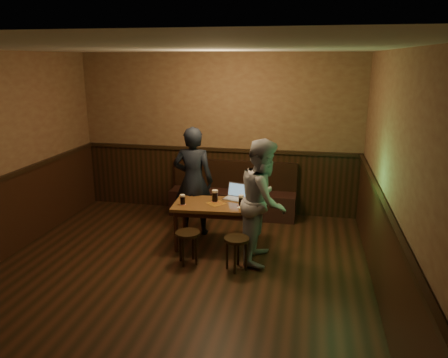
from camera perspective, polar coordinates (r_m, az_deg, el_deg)
room at (r=5.20m, az=-7.23°, el=-1.39°), size 5.04×6.04×2.84m
bench at (r=7.73m, az=1.18°, el=-2.49°), size 2.20×0.50×0.95m
pub_table at (r=6.38m, az=-1.00°, el=-3.95°), size 1.28×0.79×0.67m
stool_left at (r=5.94m, az=-4.75°, el=-7.73°), size 0.41×0.41×0.45m
stool_right at (r=5.75m, az=1.66°, el=-8.50°), size 0.33×0.33×0.45m
pint_left at (r=6.31m, az=-5.42°, el=-2.69°), size 0.10×0.10×0.15m
pint_mid at (r=6.41m, az=-1.20°, el=-2.21°), size 0.11×0.11×0.18m
pint_right at (r=6.23m, az=2.26°, el=-2.82°), size 0.10×0.10×0.16m
laptop at (r=6.55m, az=1.58°, el=-2.08°), size 0.37×0.33×0.22m
menu at (r=6.18m, az=2.89°, el=-3.73°), size 0.26×0.21×0.00m
person_suit at (r=6.80m, az=-4.02°, el=-0.27°), size 0.64×0.43×1.71m
person_grey at (r=5.90m, az=5.19°, el=-2.86°), size 0.67×0.84×1.69m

